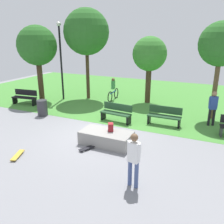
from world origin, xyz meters
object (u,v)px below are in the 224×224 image
object	(u,v)px
concrete_ledge	(106,138)
trash_bin	(42,108)
skateboard_by_ledge	(89,148)
tree_slender_maple	(37,46)
skater_performing_trick	(134,156)
tree_tall_oak	(221,45)
park_bench_near_path	(164,115)
backpack_on_ledge	(111,127)
skateboard_spare	(18,155)
lamp_post	(61,55)
park_bench_near_lamppost	(25,97)
park_bench_by_oak	(116,112)
tree_young_birch	(150,55)
tree_broad_elm	(86,32)
pedestrian_with_backpack	(213,105)
cyclist_on_bicycle	(113,91)

from	to	relation	value
concrete_ledge	trash_bin	world-z (taller)	trash_bin
concrete_ledge	skateboard_by_ledge	size ratio (longest dim) A/B	2.54
skateboard_by_ledge	tree_slender_maple	bearing A→B (deg)	142.49
skater_performing_trick	tree_slender_maple	world-z (taller)	tree_slender_maple
tree_tall_oak	skateboard_by_ledge	bearing A→B (deg)	-125.18
park_bench_near_path	tree_slender_maple	xyz separation A→B (m)	(-8.61, 1.23, 3.03)
backpack_on_ledge	skateboard_spare	size ratio (longest dim) A/B	0.39
tree_tall_oak	lamp_post	distance (m)	9.46
skateboard_by_ledge	tree_tall_oak	bearing A→B (deg)	54.82
concrete_ledge	skateboard_by_ledge	xyz separation A→B (m)	(-0.43, -0.69, -0.20)
park_bench_near_lamppost	tree_slender_maple	xyz separation A→B (m)	(0.23, 1.30, 3.03)
park_bench_by_oak	park_bench_near_path	size ratio (longest dim) A/B	1.02
backpack_on_ledge	lamp_post	xyz separation A→B (m)	(-5.87, 4.92, 2.28)
concrete_ledge	park_bench_near_path	size ratio (longest dim) A/B	1.28
skateboard_spare	park_bench_by_oak	xyz separation A→B (m)	(1.78, 4.85, 0.42)
park_bench_near_lamppost	tree_tall_oak	bearing A→B (deg)	10.95
backpack_on_ledge	park_bench_near_path	distance (m)	3.31
concrete_ledge	tree_slender_maple	xyz separation A→B (m)	(-6.97, 4.33, 3.25)
tree_tall_oak	skater_performing_trick	bearing A→B (deg)	-103.57
skateboard_by_ledge	park_bench_by_oak	size ratio (longest dim) A/B	0.49
tree_tall_oak	tree_young_birch	bearing A→B (deg)	158.56
tree_broad_elm	lamp_post	xyz separation A→B (m)	(-1.44, -0.91, -1.39)
park_bench_by_oak	trash_bin	world-z (taller)	park_bench_by_oak
tree_tall_oak	skateboard_spare	bearing A→B (deg)	-129.67
tree_young_birch	pedestrian_with_backpack	world-z (taller)	tree_young_birch
tree_young_birch	cyclist_on_bicycle	bearing A→B (deg)	-171.00
backpack_on_ledge	park_bench_by_oak	world-z (taller)	park_bench_by_oak
skateboard_spare	trash_bin	distance (m)	4.61
trash_bin	pedestrian_with_backpack	xyz separation A→B (m)	(8.41, 2.25, 0.59)
park_bench_near_lamppost	tree_young_birch	size ratio (longest dim) A/B	0.40
pedestrian_with_backpack	backpack_on_ledge	bearing A→B (deg)	-133.15
park_bench_near_lamppost	trash_bin	world-z (taller)	park_bench_near_lamppost
concrete_ledge	pedestrian_with_backpack	bearing A→B (deg)	47.09
backpack_on_ledge	skateboard_by_ledge	distance (m)	1.19
cyclist_on_bicycle	tree_tall_oak	bearing A→B (deg)	-10.80
backpack_on_ledge	lamp_post	size ratio (longest dim) A/B	0.06
concrete_ledge	lamp_post	xyz separation A→B (m)	(-5.75, 5.08, 2.70)
pedestrian_with_backpack	cyclist_on_bicycle	world-z (taller)	pedestrian_with_backpack
skateboard_spare	pedestrian_with_backpack	size ratio (longest dim) A/B	0.48
cyclist_on_bicycle	skateboard_by_ledge	bearing A→B (deg)	-73.06
tree_young_birch	tree_tall_oak	world-z (taller)	tree_tall_oak
tree_broad_elm	skateboard_spare	bearing A→B (deg)	-77.46
park_bench_by_oak	tree_broad_elm	size ratio (longest dim) A/B	0.28
trash_bin	tree_broad_elm	bearing A→B (deg)	84.57
skater_performing_trick	skateboard_by_ledge	size ratio (longest dim) A/B	2.04
park_bench_near_lamppost	concrete_ledge	bearing A→B (deg)	-22.81
backpack_on_ledge	skateboard_by_ledge	world-z (taller)	backpack_on_ledge
concrete_ledge	tree_young_birch	bearing A→B (deg)	92.34
park_bench_near_lamppost	tree_tall_oak	xyz separation A→B (m)	(10.88, 2.11, 3.27)
trash_bin	skater_performing_trick	bearing A→B (deg)	-30.53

